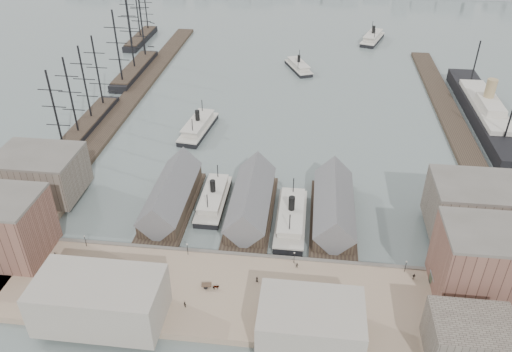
# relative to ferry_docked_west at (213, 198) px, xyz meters

# --- Properties ---
(ground) EXTENTS (900.00, 900.00, 0.00)m
(ground) POSITION_rel_ferry_docked_west_xyz_m (13.00, -20.64, -2.28)
(ground) COLOR slate
(ground) RESTS_ON ground
(quay) EXTENTS (180.00, 30.00, 2.00)m
(quay) POSITION_rel_ferry_docked_west_xyz_m (13.00, -40.64, -1.28)
(quay) COLOR gray
(quay) RESTS_ON ground
(seawall) EXTENTS (180.00, 1.20, 2.30)m
(seawall) POSITION_rel_ferry_docked_west_xyz_m (13.00, -25.84, -1.13)
(seawall) COLOR #59544C
(seawall) RESTS_ON ground
(west_wharf) EXTENTS (10.00, 220.00, 1.60)m
(west_wharf) POSITION_rel_ferry_docked_west_xyz_m (-55.00, 79.36, -1.48)
(west_wharf) COLOR #2D231C
(west_wharf) RESTS_ON ground
(east_wharf) EXTENTS (10.00, 180.00, 1.60)m
(east_wharf) POSITION_rel_ferry_docked_west_xyz_m (91.00, 69.36, -1.48)
(east_wharf) COLOR #2D231C
(east_wharf) RESTS_ON ground
(ferry_shed_west) EXTENTS (14.00, 42.00, 12.60)m
(ferry_shed_west) POSITION_rel_ferry_docked_west_xyz_m (-13.00, -3.77, 2.36)
(ferry_shed_west) COLOR #2D231C
(ferry_shed_west) RESTS_ON ground
(ferry_shed_center) EXTENTS (14.00, 42.00, 12.60)m
(ferry_shed_center) POSITION_rel_ferry_docked_west_xyz_m (13.00, -3.77, 2.36)
(ferry_shed_center) COLOR #2D231C
(ferry_shed_center) RESTS_ON ground
(ferry_shed_east) EXTENTS (14.00, 42.00, 12.60)m
(ferry_shed_east) POSITION_rel_ferry_docked_west_xyz_m (39.00, -3.77, 2.36)
(ferry_shed_east) COLOR #2D231C
(ferry_shed_east) RESTS_ON ground
(warehouse_west_back) EXTENTS (26.00, 20.00, 14.00)m
(warehouse_west_back) POSITION_rel_ferry_docked_west_xyz_m (-57.00, -2.64, 6.72)
(warehouse_west_back) COLOR #60564C
(warehouse_west_back) RESTS_ON west_land
(warehouse_east_front) EXTENTS (30.00, 18.00, 19.00)m
(warehouse_east_front) POSITION_rel_ferry_docked_west_xyz_m (79.00, -32.64, 9.22)
(warehouse_east_front) COLOR brown
(warehouse_east_front) RESTS_ON east_land
(warehouse_east_back) EXTENTS (28.00, 20.00, 15.00)m
(warehouse_east_back) POSITION_rel_ferry_docked_west_xyz_m (81.00, -5.64, 7.22)
(warehouse_east_back) COLOR #60564C
(warehouse_east_back) RESTS_ON east_land
(street_bldg_center) EXTENTS (24.00, 16.00, 10.00)m
(street_bldg_center) POSITION_rel_ferry_docked_west_xyz_m (33.00, -52.64, 4.72)
(street_bldg_center) COLOR gray
(street_bldg_center) RESTS_ON quay
(street_bldg_west) EXTENTS (30.00, 16.00, 12.00)m
(street_bldg_west) POSITION_rel_ferry_docked_west_xyz_m (-17.00, -52.64, 5.72)
(street_bldg_west) COLOR gray
(street_bldg_west) RESTS_ON quay
(street_bldg_east) EXTENTS (18.00, 14.00, 11.00)m
(street_bldg_east) POSITION_rel_ferry_docked_west_xyz_m (68.00, -53.64, 5.22)
(street_bldg_east) COLOR #60564C
(street_bldg_east) RESTS_ON quay
(lamp_post_far_w) EXTENTS (0.44, 0.44, 3.92)m
(lamp_post_far_w) POSITION_rel_ferry_docked_west_xyz_m (-32.00, -27.64, 2.43)
(lamp_post_far_w) COLOR black
(lamp_post_far_w) RESTS_ON quay
(lamp_post_near_w) EXTENTS (0.44, 0.44, 3.92)m
(lamp_post_near_w) POSITION_rel_ferry_docked_west_xyz_m (-2.00, -27.64, 2.43)
(lamp_post_near_w) COLOR black
(lamp_post_near_w) RESTS_ON quay
(lamp_post_near_e) EXTENTS (0.44, 0.44, 3.92)m
(lamp_post_near_e) POSITION_rel_ferry_docked_west_xyz_m (28.00, -27.64, 2.43)
(lamp_post_near_e) COLOR black
(lamp_post_near_e) RESTS_ON quay
(lamp_post_far_e) EXTENTS (0.44, 0.44, 3.92)m
(lamp_post_far_e) POSITION_rel_ferry_docked_west_xyz_m (58.00, -27.64, 2.43)
(lamp_post_far_e) COLOR black
(lamp_post_far_e) RESTS_ON quay
(ferry_docked_west) EXTENTS (8.18, 27.25, 9.73)m
(ferry_docked_west) POSITION_rel_ferry_docked_west_xyz_m (0.00, 0.00, 0.00)
(ferry_docked_west) COLOR black
(ferry_docked_west) RESTS_ON ground
(ferry_docked_east) EXTENTS (9.02, 30.06, 10.74)m
(ferry_docked_east) POSITION_rel_ferry_docked_west_xyz_m (26.00, -7.58, 0.24)
(ferry_docked_east) COLOR black
(ferry_docked_east) RESTS_ON ground
(ferry_open_near) EXTENTS (12.23, 29.87, 10.36)m
(ferry_open_near) POSITION_rel_ferry_docked_west_xyz_m (-16.08, 49.94, 0.15)
(ferry_open_near) COLOR black
(ferry_open_near) RESTS_ON ground
(ferry_open_mid) EXTENTS (16.54, 25.41, 8.75)m
(ferry_open_mid) POSITION_rel_ferry_docked_west_xyz_m (22.00, 126.93, -0.23)
(ferry_open_mid) COLOR black
(ferry_open_mid) RESTS_ON ground
(ferry_open_far) EXTENTS (17.36, 30.12, 10.31)m
(ferry_open_far) POSITION_rel_ferry_docked_west_xyz_m (65.35, 181.73, 0.14)
(ferry_open_far) COLOR black
(ferry_open_far) RESTS_ON ground
(sailing_ship_near) EXTENTS (8.36, 57.57, 34.36)m
(sailing_ship_near) POSITION_rel_ferry_docked_west_xyz_m (-62.88, 44.89, 0.24)
(sailing_ship_near) COLOR black
(sailing_ship_near) RESTS_ON ground
(sailing_ship_mid) EXTENTS (9.27, 53.57, 38.12)m
(sailing_ship_mid) POSITION_rel_ferry_docked_west_xyz_m (-63.49, 110.86, 0.45)
(sailing_ship_mid) COLOR black
(sailing_ship_mid) RESTS_ON ground
(sailing_ship_far) EXTENTS (8.13, 45.16, 33.42)m
(sailing_ship_far) POSITION_rel_ferry_docked_west_xyz_m (-77.92, 165.20, 0.13)
(sailing_ship_far) COLOR black
(sailing_ship_far) RESTS_ON ground
(ocean_steamer) EXTENTS (12.71, 92.89, 18.58)m
(ocean_steamer) POSITION_rel_ferry_docked_west_xyz_m (105.00, 75.89, 1.71)
(ocean_steamer) COLOR black
(ocean_steamer) RESTS_ON ground
(tram) EXTENTS (3.06, 10.02, 3.52)m
(tram) POSITION_rel_ferry_docked_west_xyz_m (65.29, -34.66, 1.52)
(tram) COLOR black
(tram) RESTS_ON quay
(horse_cart_left) EXTENTS (4.74, 1.76, 1.64)m
(horse_cart_left) POSITION_rel_ferry_docked_west_xyz_m (-27.16, -36.06, 0.54)
(horse_cart_left) COLOR black
(horse_cart_left) RESTS_ON quay
(horse_cart_center) EXTENTS (4.88, 1.86, 1.46)m
(horse_cart_center) POSITION_rel_ferry_docked_west_xyz_m (7.50, -39.97, 0.49)
(horse_cart_center) COLOR black
(horse_cart_center) RESTS_ON quay
(horse_cart_right) EXTENTS (4.78, 2.10, 1.73)m
(horse_cart_right) POSITION_rel_ferry_docked_west_xyz_m (27.93, -46.31, 0.58)
(horse_cart_right) COLOR black
(horse_cart_right) RESTS_ON quay
(pedestrian_0) EXTENTS (0.72, 0.68, 1.58)m
(pedestrian_0) POSITION_rel_ferry_docked_west_xyz_m (-38.79, -33.09, 0.51)
(pedestrian_0) COLOR black
(pedestrian_0) RESTS_ON quay
(pedestrian_1) EXTENTS (0.88, 0.96, 1.60)m
(pedestrian_1) POSITION_rel_ferry_docked_west_xyz_m (-31.69, -40.30, 0.52)
(pedestrian_1) COLOR black
(pedestrian_1) RESTS_ON quay
(pedestrian_2) EXTENTS (1.12, 0.82, 1.56)m
(pedestrian_2) POSITION_rel_ferry_docked_west_xyz_m (-7.01, -33.99, 0.50)
(pedestrian_2) COLOR black
(pedestrian_2) RESTS_ON quay
(pedestrian_3) EXTENTS (1.02, 1.01, 1.73)m
(pedestrian_3) POSITION_rel_ferry_docked_west_xyz_m (1.90, -46.96, 0.58)
(pedestrian_3) COLOR black
(pedestrian_3) RESTS_ON quay
(pedestrian_4) EXTENTS (0.84, 0.61, 1.59)m
(pedestrian_4) POSITION_rel_ferry_docked_west_xyz_m (18.67, -35.99, 0.51)
(pedestrian_4) COLOR black
(pedestrian_4) RESTS_ON quay
(pedestrian_5) EXTENTS (0.72, 0.61, 1.69)m
(pedestrian_5) POSITION_rel_ferry_docked_west_xyz_m (28.75, -39.83, 0.56)
(pedestrian_5) COLOR black
(pedestrian_5) RESTS_ON quay
(pedestrian_6) EXTENTS (0.92, 0.81, 1.58)m
(pedestrian_6) POSITION_rel_ferry_docked_west_xyz_m (28.98, -29.46, 0.51)
(pedestrian_6) COLOR black
(pedestrian_6) RESTS_ON quay
(pedestrian_7) EXTENTS (1.23, 1.13, 1.66)m
(pedestrian_7) POSITION_rel_ferry_docked_west_xyz_m (41.28, -43.56, 0.55)
(pedestrian_7) COLOR black
(pedestrian_7) RESTS_ON quay
(pedestrian_8) EXTENTS (1.07, 0.45, 1.82)m
(pedestrian_8) POSITION_rel_ferry_docked_west_xyz_m (59.98, -30.08, 0.63)
(pedestrian_8) COLOR black
(pedestrian_8) RESTS_ON quay
(pedestrian_9) EXTENTS (0.91, 0.71, 1.65)m
(pedestrian_9) POSITION_rel_ferry_docked_west_xyz_m (69.30, -39.78, 0.54)
(pedestrian_9) COLOR black
(pedestrian_9) RESTS_ON quay
(pedestrian_10) EXTENTS (0.80, 0.73, 1.80)m
(pedestrian_10) POSITION_rel_ferry_docked_west_xyz_m (30.72, -37.41, 0.62)
(pedestrian_10) COLOR black
(pedestrian_10) RESTS_ON quay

